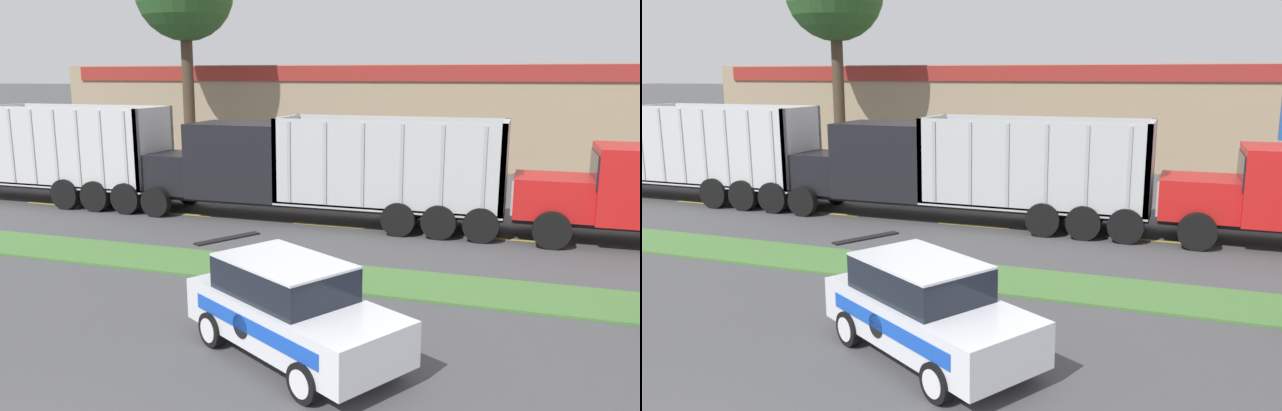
# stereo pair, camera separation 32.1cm
# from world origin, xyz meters

# --- Properties ---
(grass_verge) EXTENTS (120.00, 1.99, 0.06)m
(grass_verge) POSITION_xyz_m (0.00, 9.33, 0.03)
(grass_verge) COLOR #477538
(grass_verge) RESTS_ON ground_plane
(centre_line_2) EXTENTS (2.40, 0.14, 0.01)m
(centre_line_2) POSITION_xyz_m (-10.96, 14.32, 0.00)
(centre_line_2) COLOR yellow
(centre_line_2) RESTS_ON ground_plane
(centre_line_3) EXTENTS (2.40, 0.14, 0.01)m
(centre_line_3) POSITION_xyz_m (-5.56, 14.32, 0.00)
(centre_line_3) COLOR yellow
(centre_line_3) RESTS_ON ground_plane
(centre_line_4) EXTENTS (2.40, 0.14, 0.01)m
(centre_line_4) POSITION_xyz_m (-0.16, 14.32, 0.00)
(centre_line_4) COLOR yellow
(centre_line_4) RESTS_ON ground_plane
(centre_line_5) EXTENTS (2.40, 0.14, 0.01)m
(centre_line_5) POSITION_xyz_m (5.24, 14.32, 0.00)
(centre_line_5) COLOR yellow
(centre_line_5) RESTS_ON ground_plane
(dump_truck_lead) EXTENTS (12.32, 2.58, 3.64)m
(dump_truck_lead) POSITION_xyz_m (-13.77, 14.93, 1.66)
(dump_truck_lead) COLOR black
(dump_truck_lead) RESTS_ON ground_plane
(dump_truck_mid) EXTENTS (12.54, 2.58, 3.43)m
(dump_truck_mid) POSITION_xyz_m (-2.08, 14.87, 1.64)
(dump_truck_mid) COLOR black
(dump_truck_mid) RESTS_ON ground_plane
(rally_car) EXTENTS (4.46, 3.61, 1.72)m
(rally_car) POSITION_xyz_m (2.09, 5.06, 0.86)
(rally_car) COLOR silver
(rally_car) RESTS_ON ground_plane
(store_building_backdrop) EXTENTS (36.05, 12.10, 5.29)m
(store_building_backdrop) POSITION_xyz_m (-2.67, 33.45, 2.65)
(store_building_backdrop) COLOR #9E896B
(store_building_backdrop) RESTS_ON ground_plane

